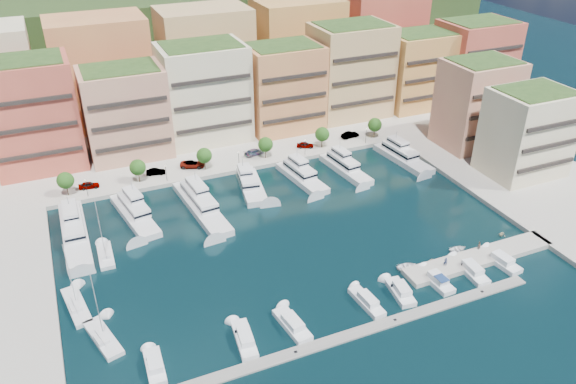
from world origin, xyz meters
The scene contains 60 objects.
ground centered at (0.00, 0.00, 0.00)m, with size 400.00×400.00×0.00m, color black.
north_quay centered at (0.00, 62.00, 0.00)m, with size 220.00×64.00×2.00m, color #9E998E.
east_quay centered at (62.00, -8.00, 0.00)m, with size 34.00×76.00×2.00m, color #9E998E.
hillside centered at (0.00, 110.00, 0.00)m, with size 240.00×40.00×58.00m, color #1F3315.
south_pontoon centered at (-3.00, -30.00, 0.00)m, with size 72.00×2.20×0.35m, color gray.
finger_pier centered at (30.00, -22.00, 0.00)m, with size 32.00×5.00×2.00m, color #9E998E.
apartment_1 centered at (-44.00, 51.99, 14.31)m, with size 20.00×16.50×26.80m.
apartment_2 centered at (-23.00, 49.99, 12.31)m, with size 20.00×15.50×22.80m.
apartment_3 centered at (-2.00, 51.99, 13.81)m, with size 22.00×16.50×25.80m.
apartment_4 centered at (20.00, 49.99, 12.81)m, with size 20.00×15.50×23.80m.
apartment_5 centered at (42.00, 51.99, 14.31)m, with size 22.00×16.50×26.80m.
apartment_6 centered at (64.00, 49.99, 12.31)m, with size 20.00×15.50×22.80m.
apartment_7 centered at (84.00, 47.99, 13.31)m, with size 22.00×16.50×24.80m.
apartment_east_a centered at (62.00, 19.99, 12.31)m, with size 18.00×14.50×22.80m.
apartment_east_b centered at (62.00, 1.99, 11.31)m, with size 18.00×14.50×20.80m.
backblock_1 centered at (-25.00, 74.00, 16.00)m, with size 26.00×18.00×30.00m, color #DF9953.
backblock_2 centered at (5.00, 74.00, 16.00)m, with size 26.00×18.00×30.00m, color tan.
backblock_3 centered at (35.00, 74.00, 16.00)m, with size 26.00×18.00×30.00m, color #D9924F.
backblock_4 centered at (65.00, 74.00, 16.00)m, with size 26.00×18.00×30.00m, color #C85742.
tree_0 centered at (-40.00, 33.50, 4.74)m, with size 3.80×3.80×5.65m.
tree_1 centered at (-24.00, 33.50, 4.74)m, with size 3.80×3.80×5.65m.
tree_2 centered at (-8.00, 33.50, 4.74)m, with size 3.80×3.80×5.65m.
tree_3 centered at (8.00, 33.50, 4.74)m, with size 3.80×3.80×5.65m.
tree_4 centered at (24.00, 33.50, 4.74)m, with size 3.80×3.80×5.65m.
tree_5 centered at (40.00, 33.50, 4.74)m, with size 3.80×3.80×5.65m.
lamppost_0 centered at (-36.00, 31.20, 3.83)m, with size 0.30×0.30×4.20m.
lamppost_1 centered at (-18.00, 31.20, 3.83)m, with size 0.30×0.30×4.20m.
lamppost_2 centered at (0.00, 31.20, 3.83)m, with size 0.30×0.30×4.20m.
lamppost_3 centered at (18.00, 31.20, 3.83)m, with size 0.30×0.30×4.20m.
lamppost_4 centered at (36.00, 31.20, 3.83)m, with size 0.30×0.30×4.20m.
yacht_0 centered at (-40.16, 17.56, 1.21)m, with size 4.86×24.99×7.30m.
yacht_1 centered at (-27.75, 19.80, 1.09)m, with size 7.89×20.46×7.30m.
yacht_2 centered at (-13.76, 17.60, 1.21)m, with size 7.15×25.24×7.30m.
yacht_3 centered at (-0.55, 21.59, 1.21)m, with size 7.36×16.75×7.30m.
yacht_4 centered at (12.09, 20.92, 1.09)m, with size 6.85×18.01×7.30m.
yacht_5 centered at (23.90, 20.85, 1.21)m, with size 6.06×18.15×7.30m.
yacht_6 centered at (40.28, 20.31, 1.21)m, with size 6.73×19.37×7.30m.
cruiser_0 centered at (-32.55, -24.58, 0.55)m, with size 2.85×7.41×2.55m.
cruiser_2 centered at (-18.41, -24.59, 0.55)m, with size 3.56×8.81×2.55m.
cruiser_3 centered at (-10.18, -24.59, 0.55)m, with size 3.79×8.94×2.55m.
cruiser_5 centered at (3.80, -24.59, 0.55)m, with size 3.03×8.43×2.55m.
cruiser_6 centered at (10.55, -24.58, 0.55)m, with size 3.75×7.88×2.55m.
cruiser_7 centered at (18.22, -24.60, 0.57)m, with size 3.06×7.77×2.66m.
cruiser_8 centered at (25.87, -24.59, 0.55)m, with size 3.31×8.79×2.55m.
cruiser_9 centered at (32.99, -24.59, 0.55)m, with size 3.69×8.48×2.55m.
sailboat_2 centered at (-35.44, 7.20, 0.32)m, with size 2.93×8.74×13.20m.
sailboat_0 centered at (-38.83, -15.32, 0.31)m, with size 5.39×10.53×13.20m.
sailboat_1 centered at (-41.98, -5.74, 0.30)m, with size 4.42×11.18×13.20m.
tender_2 centered at (28.29, -17.94, 0.37)m, with size 2.56×3.59×0.74m, color white.
tender_1 centered at (21.34, -19.00, 0.43)m, with size 1.40×1.63×0.86m, color beige.
tender_3 centered at (39.76, -17.25, 0.46)m, with size 1.49×1.73×0.91m, color #C0B692.
tender_0 centered at (15.84, -18.69, 0.41)m, with size 2.82×3.95×0.82m, color white.
car_0 centered at (-35.30, 34.95, 1.78)m, with size 1.85×4.60×1.57m, color gray.
car_1 centered at (-19.73, 35.55, 1.75)m, with size 1.58×4.54×1.50m, color gray.
car_2 centered at (-10.57, 35.77, 1.84)m, with size 2.80×6.07×1.69m, color gray.
car_3 centered at (5.91, 36.36, 1.78)m, with size 2.19×5.38×1.56m, color gray.
car_4 centered at (19.85, 35.14, 1.75)m, with size 1.77×4.41×1.50m, color gray.
car_5 centered at (33.89, 36.03, 1.83)m, with size 1.76×5.05×1.66m, color gray.
person_0 centered at (22.02, -21.90, 1.92)m, with size 0.67×0.44×1.83m, color #293052.
person_1 centered at (31.27, -20.09, 1.82)m, with size 0.79×0.62×1.63m, color #4D382E.
Camera 1 is at (-38.00, -87.13, 64.53)m, focal length 35.00 mm.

